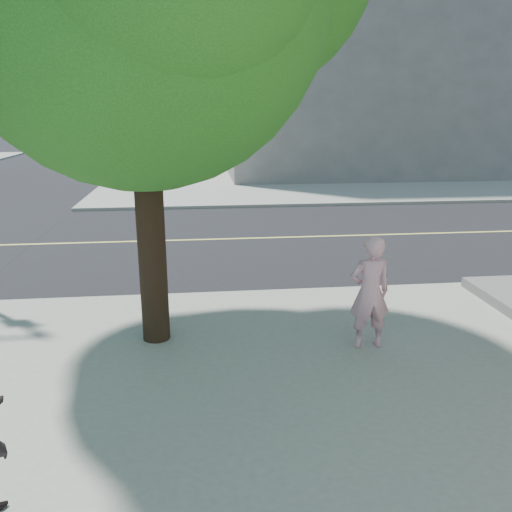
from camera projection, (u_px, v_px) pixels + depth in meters
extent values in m
plane|color=black|center=(15.00, 306.00, 9.40)|extent=(140.00, 140.00, 0.00)
cube|color=black|center=(72.00, 243.00, 13.69)|extent=(140.00, 9.00, 0.01)
cube|color=gray|center=(365.00, 166.00, 31.37)|extent=(29.00, 25.00, 0.12)
cube|color=slate|center=(378.00, 42.00, 29.96)|extent=(18.00, 16.00, 14.00)
imported|color=#E7A2AD|center=(370.00, 292.00, 7.31)|extent=(0.62, 0.43, 1.65)
cylinder|color=black|center=(149.00, 206.00, 7.24)|extent=(0.40, 0.40, 4.03)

